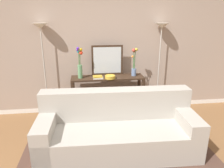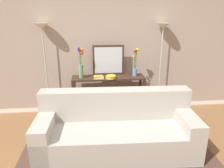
{
  "view_description": "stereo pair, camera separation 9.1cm",
  "coord_description": "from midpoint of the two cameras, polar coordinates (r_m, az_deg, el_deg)",
  "views": [
    {
      "loc": [
        -0.35,
        -2.05,
        1.96
      ],
      "look_at": [
        0.07,
        1.22,
        0.87
      ],
      "focal_mm": 33.93,
      "sensor_mm": 36.0,
      "label": 1
    },
    {
      "loc": [
        -0.26,
        -2.06,
        1.96
      ],
      "look_at": [
        0.07,
        1.22,
        0.87
      ],
      "focal_mm": 33.93,
      "sensor_mm": 36.0,
      "label": 2
    }
  ],
  "objects": [
    {
      "name": "book_stack",
      "position": [
        3.96,
        -4.47,
        1.83
      ],
      "size": [
        0.19,
        0.14,
        0.05
      ],
      "color": "silver",
      "rests_on": "console_table"
    },
    {
      "name": "vase_short_flowers",
      "position": [
        4.1,
        5.34,
        5.34
      ],
      "size": [
        0.12,
        0.12,
        0.54
      ],
      "color": "#6B84AD",
      "rests_on": "console_table"
    },
    {
      "name": "vase_tall_flowers",
      "position": [
        3.98,
        -9.27,
        5.12
      ],
      "size": [
        0.12,
        0.1,
        0.59
      ],
      "color": "#669E6B",
      "rests_on": "console_table"
    },
    {
      "name": "area_rug",
      "position": [
        3.25,
        1.04,
        -18.62
      ],
      "size": [
        2.8,
        1.74,
        0.01
      ],
      "color": "#51382D",
      "rests_on": "ground"
    },
    {
      "name": "couch",
      "position": [
        3.21,
        0.69,
        -12.47
      ],
      "size": [
        2.3,
        0.93,
        0.88
      ],
      "color": "#ADA89E",
      "rests_on": "ground"
    },
    {
      "name": "fruit_bowl",
      "position": [
        3.95,
        -1.17,
        1.94
      ],
      "size": [
        0.19,
        0.19,
        0.06
      ],
      "color": "gold",
      "rests_on": "console_table"
    },
    {
      "name": "floor_lamp_right",
      "position": [
        4.31,
        12.38,
        10.66
      ],
      "size": [
        0.28,
        0.28,
        1.8
      ],
      "color": "#B7B2A8",
      "rests_on": "ground"
    },
    {
      "name": "floor_lamp_left",
      "position": [
        4.14,
        -18.94,
        9.93
      ],
      "size": [
        0.28,
        0.28,
        1.81
      ],
      "color": "#B7B2A8",
      "rests_on": "ground"
    },
    {
      "name": "console_table",
      "position": [
        4.14,
        -1.8,
        -1.32
      ],
      "size": [
        1.39,
        0.38,
        0.81
      ],
      "color": "#382619",
      "rests_on": "ground"
    },
    {
      "name": "book_row_under_console",
      "position": [
        4.32,
        -6.98,
        -7.89
      ],
      "size": [
        0.35,
        0.17,
        0.13
      ],
      "color": "gold",
      "rests_on": "ground"
    },
    {
      "name": "wall_mirror",
      "position": [
        4.15,
        -1.9,
        6.42
      ],
      "size": [
        0.61,
        0.02,
        0.58
      ],
      "color": "#382619",
      "rests_on": "console_table"
    },
    {
      "name": "back_wall",
      "position": [
        4.3,
        -3.25,
        11.41
      ],
      "size": [
        12.0,
        0.15,
        2.89
      ],
      "color": "white",
      "rests_on": "ground"
    }
  ]
}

